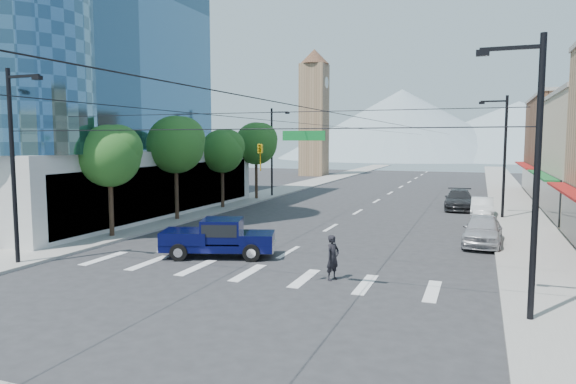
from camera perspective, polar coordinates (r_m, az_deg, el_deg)
name	(u,v)px	position (r m, az deg, el deg)	size (l,w,h in m)	color
ground	(237,282)	(21.39, -5.67, -9.95)	(160.00, 160.00, 0.00)	#28282B
sidewalk_left	(294,187)	(62.42, 0.68, 0.53)	(4.00, 120.00, 0.15)	gray
sidewalk_right	(508,195)	(58.80, 23.25, -0.27)	(4.00, 120.00, 0.15)	gray
office_tower	(20,33)	(48.71, -27.67, 15.38)	(29.50, 27.00, 30.00)	#B7B7B2
clock_tower	(314,110)	(84.58, 2.92, 9.06)	(4.80, 4.80, 20.40)	#8C6B4C
mountain_left	(402,124)	(170.25, 12.51, 7.40)	(80.00, 80.00, 22.00)	gray
mountain_right	(518,130)	(178.81, 24.20, 6.30)	(90.00, 90.00, 18.00)	gray
tree_near	(112,154)	(31.81, -18.95, 4.03)	(3.65, 3.64, 6.71)	black
tree_midnear	(178,143)	(37.47, -12.14, 5.35)	(4.09, 4.09, 7.52)	black
tree_midfar	(224,150)	(43.54, -7.13, 4.69)	(3.65, 3.64, 6.71)	black
tree_far	(258,142)	(49.83, -3.38, 5.54)	(4.09, 4.09, 7.52)	black
signal_rig	(229,170)	(19.65, -6.60, 2.40)	(21.80, 0.20, 9.00)	black
lamp_pole_nw	(273,149)	(52.35, -1.68, 4.85)	(2.00, 0.25, 9.00)	black
lamp_pole_ne	(503,152)	(40.49, 22.78, 4.13)	(2.00, 0.25, 9.00)	black
pickup_truck	(218,237)	(25.80, -7.80, -4.99)	(5.95, 3.63, 1.90)	#070A37
pedestrian	(333,257)	(21.51, 5.00, -7.26)	(0.69, 0.45, 1.89)	black
parked_car_near	(483,230)	(30.30, 20.81, -3.98)	(2.01, 4.99, 1.70)	#B4B3B8
parked_car_mid	(482,208)	(41.19, 20.77, -1.63)	(1.58, 4.52, 1.49)	silver
parked_car_far	(459,200)	(45.30, 18.48, -0.82)	(2.30, 5.65, 1.64)	#29282A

